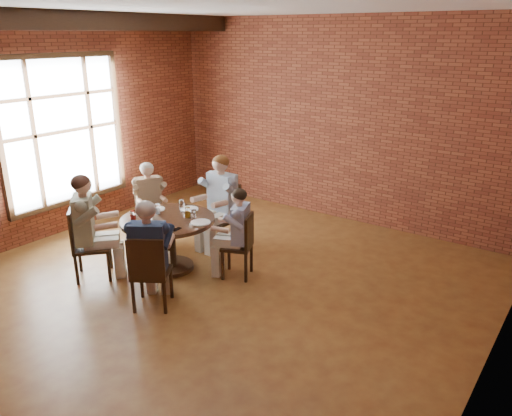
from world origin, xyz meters
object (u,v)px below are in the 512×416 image
Objects in this scene: chair_a at (242,243)px; diner_d at (90,227)px; chair_d at (84,241)px; smartphone at (177,229)px; dining_table at (169,233)px; chair_b at (224,212)px; chair_e at (149,270)px; diner_b at (220,202)px; diner_e at (150,255)px; diner_a at (237,233)px; chair_c at (149,210)px; diner_c at (150,203)px.

diner_d is (-1.62, -1.16, 0.22)m from chair_a.
chair_d is 7.78× the size of smartphone.
chair_d reaches higher than dining_table.
chair_b reaches higher than chair_e.
dining_table is at bearing -90.00° from diner_d.
smartphone is at bearing -64.99° from chair_a.
chair_b is at bearing 90.00° from diner_b.
chair_e is at bearing -145.13° from diner_d.
smartphone is (0.32, -1.35, 0.23)m from chair_b.
dining_table is at bearing -90.00° from diner_e.
chair_b is 1.05× the size of chair_e.
chair_b reaches higher than chair_a.
chair_b is 0.69× the size of diner_d.
smartphone reaches higher than dining_table.
diner_a reaches higher than dining_table.
diner_b is 1.29m from smartphone.
smartphone is (-0.20, 0.67, 0.25)m from chair_e.
smartphone is at bearing -106.54° from chair_e.
diner_a is 1.05m from diner_b.
diner_a is at bearing -136.24° from chair_e.
chair_b and chair_d have the same top height.
smartphone is at bearing -110.16° from chair_d.
dining_table is 1.04m from diner_b.
dining_table is at bearing -90.00° from diner_b.
chair_a is 0.15m from diner_a.
diner_e is at bearing -56.87° from dining_table.
diner_a is 0.92× the size of diner_e.
dining_table is at bearing -90.00° from chair_d.
diner_a is at bearing 23.15° from dining_table.
dining_table is at bearing -90.00° from chair_e.
chair_d is at bearing -108.94° from chair_b.
diner_d is (0.06, 0.07, 0.18)m from chair_d.
chair_b reaches higher than chair_c.
chair_c reaches higher than dining_table.
diner_d is at bearing -39.65° from chair_e.
diner_d is (-0.72, -1.78, -0.00)m from diner_b.
diner_c is at bearing -76.47° from chair_e.
chair_c is 0.67× the size of diner_e.
chair_a is 6.97× the size of smartphone.
dining_table is 1.35× the size of chair_e.
chair_b is 0.20m from diner_b.
diner_d is (-0.73, -1.88, 0.18)m from chair_b.
diner_d is at bearing -77.43° from chair_a.
chair_e reaches higher than chair_c.
diner_e is at bearing -41.53° from chair_a.
diner_a reaches higher than chair_b.
diner_b reaches higher than dining_table.
diner_b is (-0.83, 0.65, 0.09)m from diner_a.
chair_e is (1.53, -1.44, -0.12)m from diner_c.
diner_c is at bearing 149.25° from smartphone.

